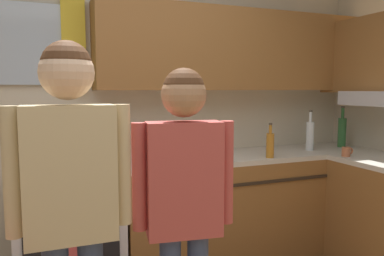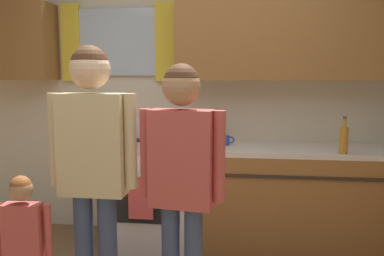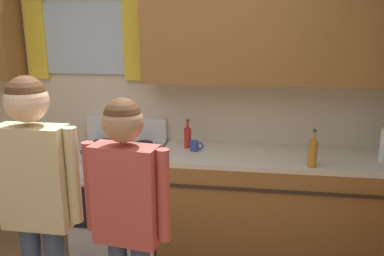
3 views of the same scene
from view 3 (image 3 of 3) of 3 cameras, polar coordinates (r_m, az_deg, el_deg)
back_wall_unit at (r=3.35m, az=-1.69°, el=7.90°), size 4.60×0.42×2.60m
kitchen_counter_run at (r=3.08m, az=23.01°, el=-14.45°), size 2.32×2.06×0.90m
stove_oven at (r=3.49m, az=-10.52°, el=-9.65°), size 0.73×0.67×1.10m
bottle_oil_amber at (r=2.93m, az=17.44°, el=-3.51°), size 0.06×0.06×0.29m
bottle_sauce_red at (r=3.26m, az=-0.65°, el=-1.34°), size 0.06×0.06×0.25m
mug_cobalt_blue at (r=3.18m, az=0.44°, el=-2.66°), size 0.11×0.07×0.08m
adult_holding_child at (r=2.29m, az=-22.06°, el=-8.23°), size 0.51×0.22×1.66m
adult_in_plaid at (r=2.11m, az=-9.65°, el=-11.15°), size 0.48×0.21×1.56m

